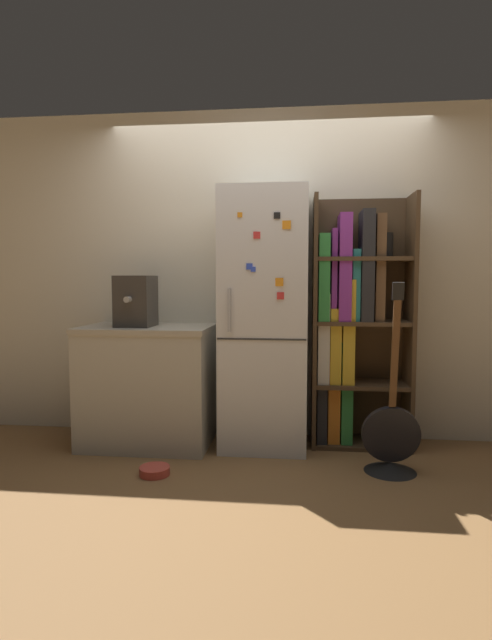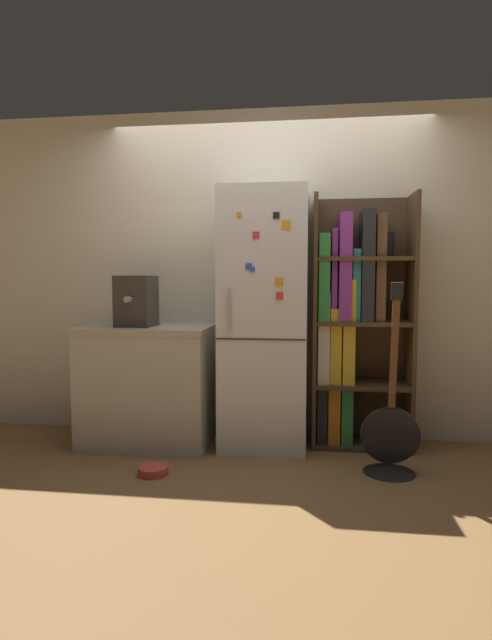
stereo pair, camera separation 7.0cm
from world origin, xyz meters
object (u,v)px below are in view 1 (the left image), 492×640
Objects in this scene: refrigerator at (264,320)px; guitar at (391,446)px; pet_bowl at (155,470)px; espresso_machine at (136,301)px; bookshelf at (350,323)px.

refrigerator is 1.25m from guitar.
guitar is 6.26× the size of pet_bowl.
espresso_machine is 2.08m from guitar.
refrigerator reaches higher than bookshelf.
espresso_machine reaches higher than guitar.
refrigerator reaches higher than pet_bowl.
espresso_machine is (-0.96, -0.09, 0.14)m from refrigerator.
espresso_machine is 0.30× the size of guitar.
refrigerator is 0.98m from espresso_machine.
bookshelf is 4.95× the size of espresso_machine.
refrigerator reaches higher than guitar.
espresso_machine is at bearing -174.48° from refrigerator.
refrigerator is 0.65m from bookshelf.
bookshelf is 0.97m from guitar.
refrigerator is at bearing 44.99° from pet_bowl.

